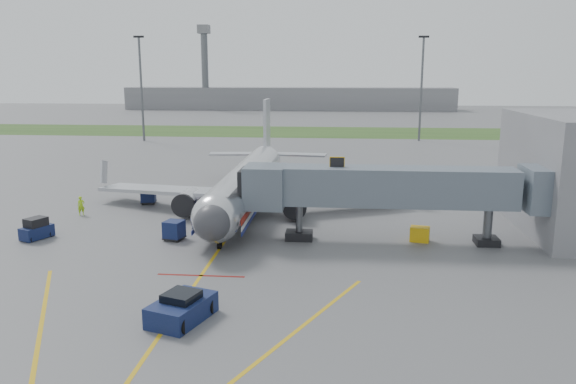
# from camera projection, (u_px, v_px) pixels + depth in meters

# --- Properties ---
(ground) EXTENTS (400.00, 400.00, 0.00)m
(ground) POSITION_uv_depth(u_px,v_px,m) (214.00, 257.00, 41.81)
(ground) COLOR #565659
(ground) RESTS_ON ground
(grass_strip) EXTENTS (300.00, 25.00, 0.01)m
(grass_strip) POSITION_uv_depth(u_px,v_px,m) (300.00, 132.00, 129.45)
(grass_strip) COLOR #2D4C1E
(grass_strip) RESTS_ON ground
(apron_markings) EXTENTS (21.52, 50.00, 0.01)m
(apron_markings) POSITION_uv_depth(u_px,v_px,m) (188.00, 295.00, 34.61)
(apron_markings) COLOR gold
(apron_markings) RESTS_ON ground
(airliner) EXTENTS (32.10, 35.67, 10.25)m
(airliner) POSITION_uv_depth(u_px,v_px,m) (247.00, 183.00, 56.11)
(airliner) COLOR silver
(airliner) RESTS_ON ground
(jet_bridge) EXTENTS (25.30, 4.00, 6.90)m
(jet_bridge) POSITION_uv_depth(u_px,v_px,m) (385.00, 188.00, 44.59)
(jet_bridge) COLOR slate
(jet_bridge) RESTS_ON ground
(light_mast_left) EXTENTS (2.00, 0.44, 20.40)m
(light_mast_left) POSITION_uv_depth(u_px,v_px,m) (141.00, 86.00, 110.43)
(light_mast_left) COLOR #595B60
(light_mast_left) RESTS_ON ground
(light_mast_right) EXTENTS (2.00, 0.44, 20.40)m
(light_mast_right) POSITION_uv_depth(u_px,v_px,m) (421.00, 86.00, 110.33)
(light_mast_right) COLOR #595B60
(light_mast_right) RESTS_ON ground
(distant_terminal) EXTENTS (120.00, 14.00, 8.00)m
(distant_terminal) POSITION_uv_depth(u_px,v_px,m) (289.00, 98.00, 207.41)
(distant_terminal) COLOR slate
(distant_terminal) RESTS_ON ground
(control_tower) EXTENTS (4.00, 4.00, 30.00)m
(control_tower) POSITION_uv_depth(u_px,v_px,m) (205.00, 61.00, 202.46)
(control_tower) COLOR #595B60
(control_tower) RESTS_ON ground
(pushback_tug) EXTENTS (3.50, 4.44, 1.62)m
(pushback_tug) POSITION_uv_depth(u_px,v_px,m) (182.00, 308.00, 31.02)
(pushback_tug) COLOR #0E1B3D
(pushback_tug) RESTS_ON ground
(baggage_tug) EXTENTS (2.22, 2.84, 1.77)m
(baggage_tug) POSITION_uv_depth(u_px,v_px,m) (37.00, 229.00, 46.21)
(baggage_tug) COLOR #0E1B3D
(baggage_tug) RESTS_ON ground
(baggage_cart_a) EXTENTS (1.80, 1.80, 1.78)m
(baggage_cart_a) POSITION_uv_depth(u_px,v_px,m) (210.00, 207.00, 53.46)
(baggage_cart_a) COLOR #0E1B3D
(baggage_cart_a) RESTS_ON ground
(baggage_cart_b) EXTENTS (1.78, 1.78, 1.59)m
(baggage_cart_b) POSITION_uv_depth(u_px,v_px,m) (174.00, 230.00, 45.90)
(baggage_cart_b) COLOR #0E1B3D
(baggage_cart_b) RESTS_ON ground
(baggage_cart_c) EXTENTS (1.73, 1.73, 1.60)m
(baggage_cart_c) POSITION_uv_depth(u_px,v_px,m) (148.00, 196.00, 58.68)
(baggage_cart_c) COLOR #0E1B3D
(baggage_cart_c) RESTS_ON ground
(belt_loader) EXTENTS (2.66, 4.82, 2.28)m
(belt_loader) POSITION_uv_depth(u_px,v_px,m) (211.00, 209.00, 53.94)
(belt_loader) COLOR #0E1B3D
(belt_loader) RESTS_ON ground
(ground_power_cart) EXTENTS (1.70, 1.32, 1.21)m
(ground_power_cart) POSITION_uv_depth(u_px,v_px,m) (420.00, 234.00, 45.51)
(ground_power_cart) COLOR gold
(ground_power_cart) RESTS_ON ground
(ramp_worker) EXTENTS (0.80, 0.75, 1.84)m
(ramp_worker) POSITION_uv_depth(u_px,v_px,m) (81.00, 206.00, 53.81)
(ramp_worker) COLOR #A0DC19
(ramp_worker) RESTS_ON ground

